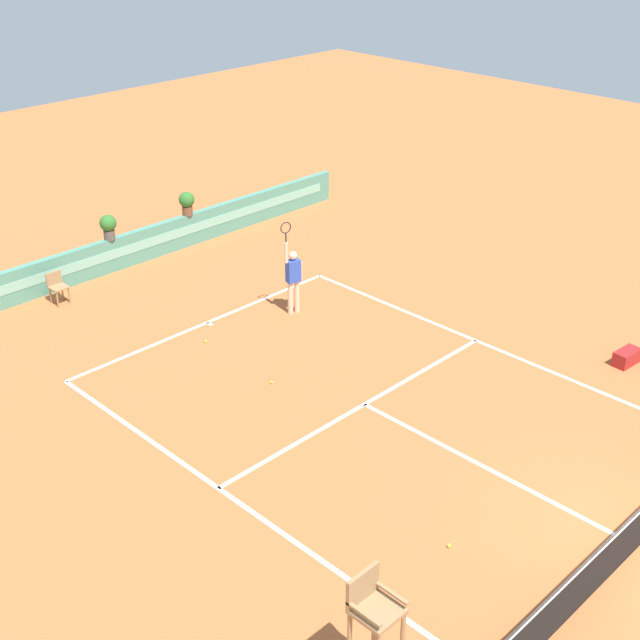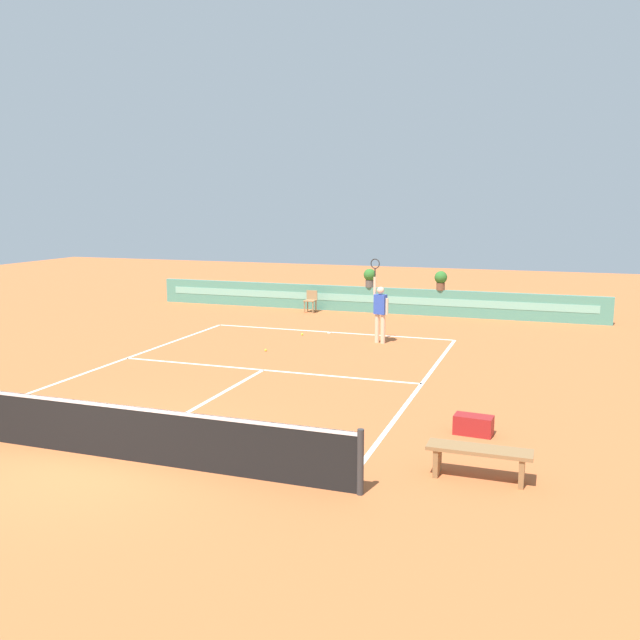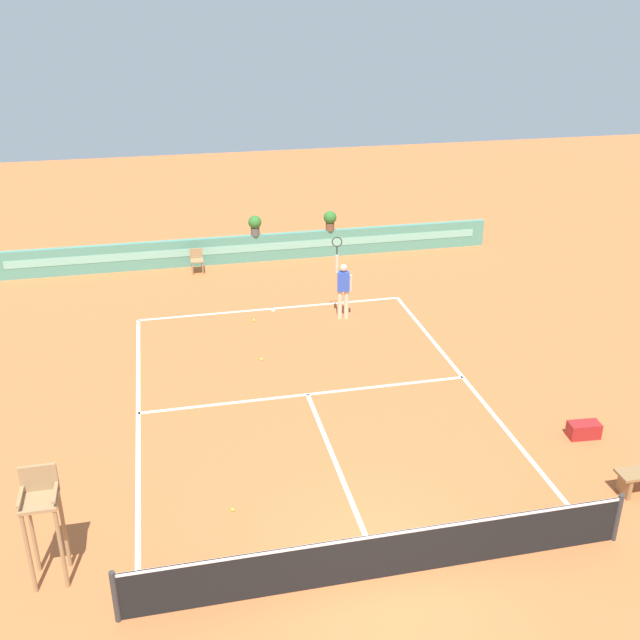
{
  "view_description": "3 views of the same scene",
  "coord_description": "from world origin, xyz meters",
  "px_view_note": "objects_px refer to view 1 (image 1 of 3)",
  "views": [
    {
      "loc": [
        -12.14,
        -4.32,
        10.46
      ],
      "look_at": [
        0.8,
        8.57,
        1.0
      ],
      "focal_mm": 49.19,
      "sensor_mm": 36.0,
      "label": 1
    },
    {
      "loc": [
        6.9,
        -8.93,
        4.2
      ],
      "look_at": [
        0.8,
        8.57,
        1.0
      ],
      "focal_mm": 37.64,
      "sensor_mm": 36.0,
      "label": 2
    },
    {
      "loc": [
        -3.18,
        -9.38,
        9.3
      ],
      "look_at": [
        0.8,
        8.57,
        1.0
      ],
      "focal_mm": 41.86,
      "sensor_mm": 36.0,
      "label": 3
    }
  ],
  "objects_px": {
    "tennis_ball_by_sideline": "(206,341)",
    "potted_plant_right": "(187,202)",
    "tennis_ball_near_baseline": "(272,382)",
    "tennis_ball_mid_court": "(449,546)",
    "umpire_chair": "(373,624)",
    "ball_kid_chair": "(57,286)",
    "gear_bag": "(627,357)",
    "potted_plant_centre": "(108,225)",
    "tennis_player": "(293,276)"
  },
  "relations": [
    {
      "from": "tennis_ball_mid_court",
      "to": "tennis_ball_by_sideline",
      "type": "bearing_deg",
      "value": 79.49
    },
    {
      "from": "gear_bag",
      "to": "ball_kid_chair",
      "type": "bearing_deg",
      "value": 121.85
    },
    {
      "from": "tennis_ball_mid_court",
      "to": "tennis_ball_by_sideline",
      "type": "xyz_separation_m",
      "value": [
        1.62,
        8.76,
        0.0
      ]
    },
    {
      "from": "tennis_ball_near_baseline",
      "to": "tennis_ball_mid_court",
      "type": "bearing_deg",
      "value": -103.43
    },
    {
      "from": "tennis_player",
      "to": "potted_plant_right",
      "type": "relative_size",
      "value": 3.57
    },
    {
      "from": "ball_kid_chair",
      "to": "tennis_player",
      "type": "distance_m",
      "value": 6.4
    },
    {
      "from": "tennis_player",
      "to": "tennis_ball_mid_court",
      "type": "bearing_deg",
      "value": -117.08
    },
    {
      "from": "tennis_ball_mid_court",
      "to": "tennis_ball_by_sideline",
      "type": "relative_size",
      "value": 1.0
    },
    {
      "from": "ball_kid_chair",
      "to": "potted_plant_centre",
      "type": "height_order",
      "value": "potted_plant_centre"
    },
    {
      "from": "tennis_ball_near_baseline",
      "to": "potted_plant_right",
      "type": "relative_size",
      "value": 0.09
    },
    {
      "from": "tennis_ball_mid_court",
      "to": "potted_plant_centre",
      "type": "relative_size",
      "value": 0.09
    },
    {
      "from": "gear_bag",
      "to": "potted_plant_right",
      "type": "xyz_separation_m",
      "value": [
        -2.76,
        13.18,
        1.23
      ]
    },
    {
      "from": "tennis_ball_mid_court",
      "to": "potted_plant_centre",
      "type": "height_order",
      "value": "potted_plant_centre"
    },
    {
      "from": "umpire_chair",
      "to": "ball_kid_chair",
      "type": "xyz_separation_m",
      "value": [
        3.45,
        14.39,
        -0.86
      ]
    },
    {
      "from": "potted_plant_centre",
      "to": "tennis_ball_near_baseline",
      "type": "bearing_deg",
      "value": -97.01
    },
    {
      "from": "ball_kid_chair",
      "to": "tennis_ball_by_sideline",
      "type": "relative_size",
      "value": 12.5
    },
    {
      "from": "umpire_chair",
      "to": "tennis_ball_mid_court",
      "type": "xyz_separation_m",
      "value": [
        3.2,
        1.05,
        -1.31
      ]
    },
    {
      "from": "tennis_ball_near_baseline",
      "to": "potted_plant_centre",
      "type": "bearing_deg",
      "value": 82.99
    },
    {
      "from": "ball_kid_chair",
      "to": "potted_plant_centre",
      "type": "bearing_deg",
      "value": 18.48
    },
    {
      "from": "ball_kid_chair",
      "to": "tennis_ball_mid_court",
      "type": "distance_m",
      "value": 13.36
    },
    {
      "from": "ball_kid_chair",
      "to": "tennis_player",
      "type": "bearing_deg",
      "value": -50.58
    },
    {
      "from": "umpire_chair",
      "to": "tennis_ball_near_baseline",
      "type": "height_order",
      "value": "umpire_chair"
    },
    {
      "from": "umpire_chair",
      "to": "potted_plant_right",
      "type": "height_order",
      "value": "umpire_chair"
    },
    {
      "from": "tennis_ball_near_baseline",
      "to": "tennis_ball_mid_court",
      "type": "relative_size",
      "value": 1.0
    },
    {
      "from": "potted_plant_right",
      "to": "tennis_ball_near_baseline",
      "type": "bearing_deg",
      "value": -115.4
    },
    {
      "from": "ball_kid_chair",
      "to": "tennis_ball_mid_court",
      "type": "height_order",
      "value": "ball_kid_chair"
    },
    {
      "from": "umpire_chair",
      "to": "potted_plant_right",
      "type": "bearing_deg",
      "value": 60.88
    },
    {
      "from": "tennis_ball_by_sideline",
      "to": "potted_plant_centre",
      "type": "xyz_separation_m",
      "value": [
        0.82,
        5.32,
        1.38
      ]
    },
    {
      "from": "umpire_chair",
      "to": "tennis_ball_mid_court",
      "type": "relative_size",
      "value": 31.47
    },
    {
      "from": "tennis_ball_by_sideline",
      "to": "potted_plant_right",
      "type": "relative_size",
      "value": 0.09
    },
    {
      "from": "tennis_ball_near_baseline",
      "to": "potted_plant_centre",
      "type": "distance_m",
      "value": 8.09
    },
    {
      "from": "umpire_chair",
      "to": "tennis_ball_mid_court",
      "type": "distance_m",
      "value": 3.61
    },
    {
      "from": "tennis_player",
      "to": "gear_bag",
      "type": "bearing_deg",
      "value": -63.9
    },
    {
      "from": "gear_bag",
      "to": "potted_plant_centre",
      "type": "relative_size",
      "value": 0.97
    },
    {
      "from": "umpire_chair",
      "to": "tennis_player",
      "type": "bearing_deg",
      "value": 51.6
    },
    {
      "from": "tennis_ball_by_sideline",
      "to": "tennis_player",
      "type": "bearing_deg",
      "value": -7.27
    },
    {
      "from": "ball_kid_chair",
      "to": "tennis_ball_by_sideline",
      "type": "bearing_deg",
      "value": -73.38
    },
    {
      "from": "umpire_chair",
      "to": "tennis_ball_by_sideline",
      "type": "xyz_separation_m",
      "value": [
        4.82,
        9.81,
        -1.31
      ]
    },
    {
      "from": "potted_plant_right",
      "to": "gear_bag",
      "type": "bearing_deg",
      "value": -78.16
    },
    {
      "from": "gear_bag",
      "to": "tennis_ball_near_baseline",
      "type": "distance_m",
      "value": 8.39
    },
    {
      "from": "umpire_chair",
      "to": "tennis_player",
      "type": "height_order",
      "value": "tennis_player"
    },
    {
      "from": "umpire_chair",
      "to": "ball_kid_chair",
      "type": "relative_size",
      "value": 2.52
    },
    {
      "from": "tennis_player",
      "to": "potted_plant_centre",
      "type": "distance_m",
      "value": 5.97
    },
    {
      "from": "gear_bag",
      "to": "tennis_player",
      "type": "height_order",
      "value": "tennis_player"
    },
    {
      "from": "tennis_ball_mid_court",
      "to": "potted_plant_right",
      "type": "height_order",
      "value": "potted_plant_right"
    },
    {
      "from": "tennis_player",
      "to": "potted_plant_centre",
      "type": "bearing_deg",
      "value": 108.19
    },
    {
      "from": "umpire_chair",
      "to": "ball_kid_chair",
      "type": "height_order",
      "value": "umpire_chair"
    },
    {
      "from": "potted_plant_centre",
      "to": "ball_kid_chair",
      "type": "bearing_deg",
      "value": -161.52
    },
    {
      "from": "potted_plant_centre",
      "to": "tennis_ball_mid_court",
      "type": "bearing_deg",
      "value": -99.86
    },
    {
      "from": "tennis_ball_near_baseline",
      "to": "tennis_ball_mid_court",
      "type": "xyz_separation_m",
      "value": [
        -1.47,
        -6.17,
        0.0
      ]
    }
  ]
}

